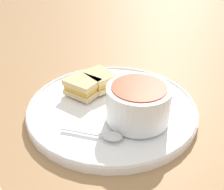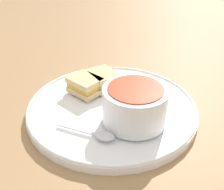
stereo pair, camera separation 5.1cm
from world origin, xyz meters
name	(u,v)px [view 2 (the right image)]	position (x,y,z in m)	size (l,w,h in m)	color
ground_plane	(112,111)	(0.00, 0.00, 0.00)	(2.40, 2.40, 0.00)	#9E754C
plate	(112,107)	(0.00, 0.00, 0.01)	(0.34, 0.34, 0.02)	white
soup_bowl	(137,104)	(0.07, 0.00, 0.05)	(0.11, 0.11, 0.07)	white
spoon	(100,135)	(0.07, -0.08, 0.02)	(0.10, 0.07, 0.01)	silver
sandwich_half_near	(103,79)	(-0.07, 0.02, 0.04)	(0.07, 0.06, 0.03)	#DBBC7F
sandwich_half_far	(85,85)	(-0.07, -0.02, 0.04)	(0.08, 0.07, 0.03)	#DBBC7F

